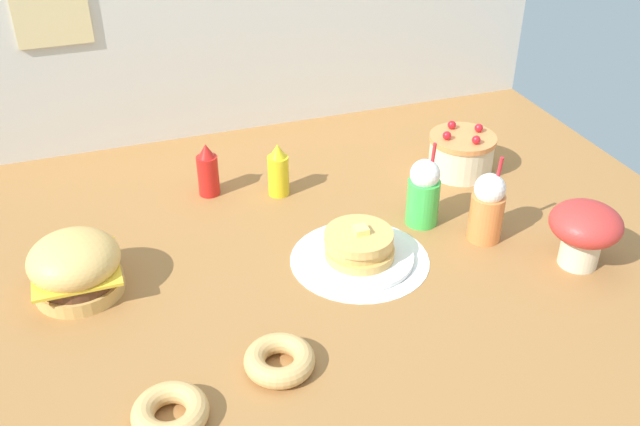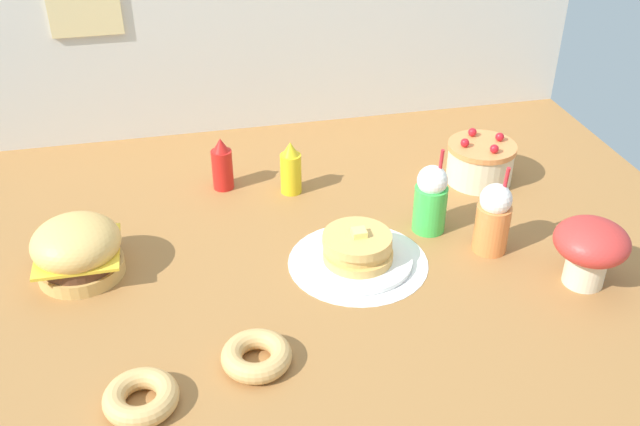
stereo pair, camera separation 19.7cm
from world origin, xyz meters
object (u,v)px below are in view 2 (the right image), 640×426
object	(u,v)px
donut_chocolate	(256,355)
mushroom_stool	(590,247)
pancake_stack	(358,250)
ketchup_bottle	(222,165)
donut_pink_glaze	(141,397)
mustard_bottle	(291,169)
burger	(77,249)
cream_soda_cup	(431,199)
layer_cake	(480,162)
orange_float_cup	(493,218)

from	to	relation	value
donut_chocolate	mushroom_stool	world-z (taller)	mushroom_stool
pancake_stack	ketchup_bottle	bearing A→B (deg)	122.72
ketchup_bottle	donut_pink_glaze	size ratio (longest dim) A/B	1.08
pancake_stack	mustard_bottle	xyz separation A→B (m)	(-0.11, 0.42, 0.04)
donut_chocolate	mustard_bottle	bearing A→B (deg)	73.52
burger	mushroom_stool	distance (m)	1.35
cream_soda_cup	donut_chocolate	bearing A→B (deg)	-142.25
mushroom_stool	layer_cake	bearing A→B (deg)	95.37
pancake_stack	cream_soda_cup	distance (m)	0.28
mustard_bottle	donut_chocolate	world-z (taller)	mustard_bottle
mushroom_stool	donut_chocolate	bearing A→B (deg)	-172.66
ketchup_bottle	donut_chocolate	xyz separation A→B (m)	(-0.01, -0.82, -0.06)
layer_cake	cream_soda_cup	distance (m)	0.36
mustard_bottle	mushroom_stool	distance (m)	0.92
pancake_stack	burger	bearing A→B (deg)	171.27
burger	layer_cake	world-z (taller)	burger
mustard_bottle	orange_float_cup	size ratio (longest dim) A/B	0.67
burger	ketchup_bottle	xyz separation A→B (m)	(0.42, 0.38, 0.00)
pancake_stack	ketchup_bottle	distance (m)	0.59
pancake_stack	layer_cake	distance (m)	0.62
cream_soda_cup	layer_cake	bearing A→B (deg)	42.61
donut_chocolate	layer_cake	bearing A→B (deg)	39.33
mustard_bottle	orange_float_cup	bearing A→B (deg)	-41.83
pancake_stack	ketchup_bottle	world-z (taller)	ketchup_bottle
ketchup_bottle	donut_pink_glaze	distance (m)	0.94
pancake_stack	cream_soda_cup	xyz separation A→B (m)	(0.25, 0.12, 0.06)
pancake_stack	donut_pink_glaze	size ratio (longest dim) A/B	1.83
pancake_stack	ketchup_bottle	xyz separation A→B (m)	(-0.32, 0.49, 0.04)
ketchup_bottle	orange_float_cup	size ratio (longest dim) A/B	0.67
mustard_bottle	donut_pink_glaze	world-z (taller)	mustard_bottle
ketchup_bottle	layer_cake	bearing A→B (deg)	-9.39
pancake_stack	donut_pink_glaze	bearing A→B (deg)	-145.73
donut_chocolate	pancake_stack	bearing A→B (deg)	45.05
donut_chocolate	mushroom_stool	size ratio (longest dim) A/B	0.85
donut_pink_glaze	ketchup_bottle	bearing A→B (deg)	73.06
ketchup_bottle	mustard_bottle	distance (m)	0.22
ketchup_bottle	orange_float_cup	distance (m)	0.87
cream_soda_cup	donut_chocolate	distance (m)	0.74
layer_cake	mushroom_stool	distance (m)	0.58
burger	orange_float_cup	distance (m)	1.13
orange_float_cup	donut_chocolate	xyz separation A→B (m)	(-0.71, -0.31, -0.08)
mushroom_stool	donut_pink_glaze	bearing A→B (deg)	-170.79
burger	mustard_bottle	world-z (taller)	mustard_bottle
mustard_bottle	orange_float_cup	distance (m)	0.66
donut_pink_glaze	mushroom_stool	bearing A→B (deg)	9.21
burger	orange_float_cup	world-z (taller)	orange_float_cup
mustard_bottle	cream_soda_cup	xyz separation A→B (m)	(0.36, -0.30, 0.02)
burger	pancake_stack	size ratio (longest dim) A/B	0.78
mushroom_stool	mustard_bottle	bearing A→B (deg)	136.56
ketchup_bottle	mustard_bottle	bearing A→B (deg)	-19.42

